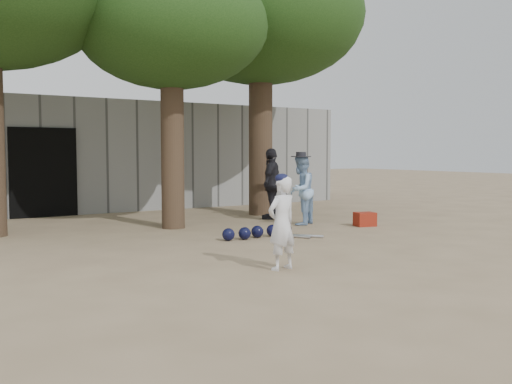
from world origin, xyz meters
TOP-DOWN VIEW (x-y plane):
  - ground at (0.00, 0.00)m, footprint 70.00×70.00m
  - boy_player at (0.03, -0.52)m, footprint 0.51×0.37m
  - spectator_blue at (3.19, 3.18)m, footprint 0.94×0.88m
  - spectator_dark at (3.29, 4.45)m, footprint 1.03×0.94m
  - red_bag at (4.21, 2.23)m, footprint 0.49×0.42m
  - back_building at (-0.00, 10.33)m, footprint 16.00×5.24m
  - helmet_row at (1.34, 2.06)m, footprint 1.51×0.30m
  - bat_pile at (2.01, 1.71)m, footprint 0.62×0.74m
  - tree_row at (0.74, 5.02)m, footprint 11.40×5.80m

SIDE VIEW (x-z plane):
  - ground at x=0.00m, z-range 0.00..0.00m
  - bat_pile at x=2.01m, z-range 0.00..0.06m
  - helmet_row at x=1.34m, z-range 0.00..0.23m
  - red_bag at x=4.21m, z-range 0.00..0.30m
  - boy_player at x=0.03m, z-range 0.00..1.27m
  - spectator_blue at x=3.19m, z-range 0.00..1.53m
  - spectator_dark at x=3.29m, z-range 0.00..1.69m
  - back_building at x=0.00m, z-range 0.00..3.00m
  - tree_row at x=0.74m, z-range 1.34..8.03m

